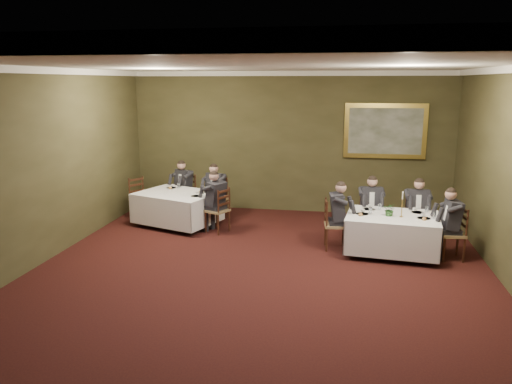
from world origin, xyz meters
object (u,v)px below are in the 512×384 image
(chair_main_backright, at_px, (415,229))
(chair_main_endright, at_px, (452,244))
(diner_main_endright, at_px, (452,233))
(diner_sec_backright, at_px, (216,198))
(centerpiece, at_px, (390,209))
(diner_main_backright, at_px, (416,218))
(chair_main_endleft, at_px, (334,235))
(chair_sec_endleft, at_px, (141,207))
(diner_sec_backleft, at_px, (185,194))
(table_main, at_px, (392,231))
(chair_sec_backright, at_px, (217,207))
(chair_sec_backleft, at_px, (185,203))
(diner_sec_endright, at_px, (217,209))
(painting, at_px, (385,131))
(candlestick, at_px, (402,207))
(chair_sec_endright, at_px, (218,219))
(diner_main_backleft, at_px, (370,215))
(diner_main_endleft, at_px, (335,224))
(chair_main_backleft, at_px, (369,225))
(table_second, at_px, (178,206))

(chair_main_backright, bearing_deg, chair_main_endright, 117.61)
(diner_main_endright, relative_size, diner_sec_backright, 1.00)
(diner_main_endright, bearing_deg, centerpiece, 81.09)
(diner_main_backright, xyz_separation_m, chair_main_endleft, (-1.63, -0.71, -0.23))
(chair_sec_endleft, bearing_deg, diner_sec_backleft, 158.77)
(table_main, distance_m, chair_sec_backright, 4.36)
(chair_main_endright, bearing_deg, chair_sec_backleft, 62.73)
(chair_sec_backleft, bearing_deg, diner_sec_endright, 161.51)
(chair_main_endright, distance_m, diner_sec_backleft, 6.34)
(chair_sec_backright, height_order, diner_sec_endright, diner_sec_endright)
(diner_sec_endright, xyz_separation_m, painting, (3.64, 2.10, 1.57))
(chair_sec_backleft, bearing_deg, chair_main_endright, -170.35)
(diner_main_backright, distance_m, chair_sec_backleft, 5.54)
(table_main, height_order, chair_sec_endleft, chair_sec_endleft)
(chair_main_endright, bearing_deg, candlestick, 82.36)
(diner_main_backright, xyz_separation_m, chair_sec_endright, (-4.18, -0.02, -0.23))
(chair_main_backright, height_order, diner_sec_endright, diner_sec_endright)
(diner_main_endright, bearing_deg, diner_sec_backright, 62.49)
(table_main, distance_m, chair_main_backright, 1.01)
(table_main, relative_size, chair_main_endright, 1.85)
(table_main, height_order, diner_main_backright, diner_main_backright)
(diner_sec_backright, bearing_deg, table_main, 172.83)
(diner_main_backleft, xyz_separation_m, diner_main_endleft, (-0.70, -0.80, 0.00))
(diner_main_endright, relative_size, diner_sec_backleft, 1.00)
(diner_main_endleft, bearing_deg, chair_main_backleft, 132.65)
(table_second, distance_m, centerpiece, 4.80)
(diner_main_backleft, height_order, chair_main_endright, diner_main_backleft)
(diner_sec_backright, xyz_separation_m, diner_sec_endright, (0.30, -1.05, 0.00))
(table_second, relative_size, diner_main_backright, 1.56)
(chair_main_endleft, xyz_separation_m, diner_sec_backright, (-2.86, 1.74, 0.23))
(diner_main_endleft, xyz_separation_m, chair_main_endright, (2.15, -0.23, -0.23))
(diner_main_backright, xyz_separation_m, chair_sec_endleft, (-6.27, 0.72, -0.23))
(diner_sec_endright, distance_m, chair_sec_endleft, 2.22)
(diner_sec_endright, bearing_deg, diner_main_backright, -63.96)
(table_second, relative_size, diner_sec_backleft, 1.56)
(table_main, bearing_deg, diner_main_endleft, 173.93)
(diner_main_backright, bearing_deg, chair_sec_backleft, -15.98)
(chair_main_endleft, distance_m, centerpiece, 1.20)
(centerpiece, bearing_deg, chair_sec_endright, 166.50)
(chair_main_endleft, xyz_separation_m, chair_sec_endright, (-2.55, 0.69, 0.00))
(table_main, distance_m, painting, 3.33)
(table_second, xyz_separation_m, diner_sec_backleft, (-0.15, 0.99, 0.06))
(table_main, bearing_deg, chair_sec_backright, 154.68)
(chair_main_endleft, distance_m, chair_sec_backleft, 4.27)
(diner_main_backleft, height_order, chair_sec_backleft, diner_main_backleft)
(chair_main_endleft, bearing_deg, diner_sec_endright, -111.62)
(chair_sec_endright, distance_m, chair_sec_endleft, 2.22)
(diner_sec_endright, bearing_deg, diner_main_endright, -75.17)
(diner_main_backright, bearing_deg, diner_sec_endright, -1.63)
(diner_sec_backleft, height_order, chair_sec_endright, diner_sec_backleft)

